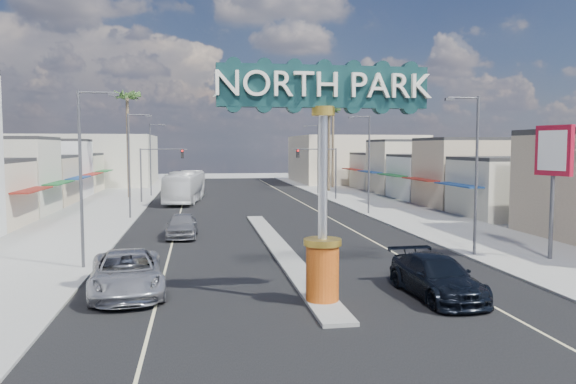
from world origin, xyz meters
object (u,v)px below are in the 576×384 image
object	(u,v)px
streetlight_l_mid	(131,160)
traffic_signal_right	(321,163)
streetlight_l_near	(84,170)
streetlight_l_far	(152,156)
car_parked_left	(182,225)
bank_pylon_sign	(554,158)
streetlight_r_far	(317,155)
suv_left	(127,273)
streetlight_r_near	(474,167)
palm_right_far	(333,104)
suv_right	(437,277)
palm_right_mid	(329,114)
palm_left_far	(127,102)
city_bus	(185,187)
streetlight_r_mid	(367,159)
traffic_signal_left	(158,164)
gateway_sign	(323,154)

from	to	relation	value
streetlight_l_mid	traffic_signal_right	bearing A→B (deg)	35.50
streetlight_l_near	streetlight_l_far	size ratio (longest dim) A/B	1.00
car_parked_left	bank_pylon_sign	xyz separation A→B (m)	(20.05, -11.12, 4.75)
streetlight_l_far	car_parked_left	distance (m)	33.18
bank_pylon_sign	streetlight_r_far	bearing A→B (deg)	79.49
bank_pylon_sign	suv_left	bearing A→B (deg)	173.65
streetlight_r_near	palm_right_far	world-z (taller)	palm_right_far
suv_right	car_parked_left	size ratio (longest dim) A/B	1.18
streetlight_r_near	bank_pylon_sign	size ratio (longest dim) A/B	1.24
streetlight_l_near	palm_right_mid	bearing A→B (deg)	63.01
palm_left_far	streetlight_l_near	bearing A→B (deg)	-86.33
traffic_signal_right	city_bus	world-z (taller)	traffic_signal_right
suv_right	streetlight_l_mid	bearing A→B (deg)	116.25
streetlight_l_far	streetlight_r_mid	distance (m)	30.32
traffic_signal_left	suv_right	bearing A→B (deg)	-71.34
streetlight_l_near	streetlight_r_near	size ratio (longest dim) A/B	1.00
streetlight_r_near	suv_left	size ratio (longest dim) A/B	1.40
streetlight_l_near	palm_left_far	distance (m)	40.59
suv_right	car_parked_left	bearing A→B (deg)	119.61
traffic_signal_left	city_bus	xyz separation A→B (m)	(2.94, -0.16, -2.53)
streetlight_l_near	palm_left_far	size ratio (longest dim) A/B	0.69
streetlight_r_far	palm_left_far	distance (m)	24.38
streetlight_r_mid	suv_right	size ratio (longest dim) A/B	1.54
streetlight_l_mid	suv_right	distance (m)	31.96
streetlight_l_near	streetlight_r_far	world-z (taller)	same
gateway_sign	traffic_signal_right	xyz separation A→B (m)	(9.18, 42.02, -1.65)
streetlight_l_mid	palm_right_far	world-z (taller)	palm_right_far
streetlight_r_mid	streetlight_l_near	bearing A→B (deg)	-136.21
traffic_signal_left	suv_left	size ratio (longest dim) A/B	0.93
bank_pylon_sign	car_parked_left	bearing A→B (deg)	135.64
traffic_signal_right	streetlight_r_near	distance (m)	34.03
gateway_sign	streetlight_r_near	world-z (taller)	gateway_sign
streetlight_l_far	car_parked_left	bearing A→B (deg)	-82.13
gateway_sign	suv_left	distance (m)	9.72
suv_left	bank_pylon_sign	bearing A→B (deg)	2.33
streetlight_r_mid	city_bus	distance (m)	21.93
gateway_sign	traffic_signal_left	size ratio (longest dim) A/B	1.53
streetlight_l_far	streetlight_r_near	size ratio (longest dim) A/B	1.00
traffic_signal_left	traffic_signal_right	world-z (taller)	same
streetlight_r_near	palm_left_far	world-z (taller)	palm_left_far
palm_left_far	bank_pylon_sign	world-z (taller)	palm_left_far
suv_left	streetlight_l_near	bearing A→B (deg)	110.02
gateway_sign	bank_pylon_sign	size ratio (longest dim) A/B	1.26
streetlight_l_far	car_parked_left	world-z (taller)	streetlight_l_far
streetlight_l_mid	suv_right	bearing A→B (deg)	-61.05
streetlight_r_near	streetlight_r_far	bearing A→B (deg)	90.00
streetlight_l_far	palm_right_mid	world-z (taller)	palm_right_mid
traffic_signal_left	car_parked_left	size ratio (longest dim) A/B	1.21
streetlight_r_far	bank_pylon_sign	world-z (taller)	streetlight_r_far
traffic_signal_right	palm_right_mid	size ratio (longest dim) A/B	0.50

